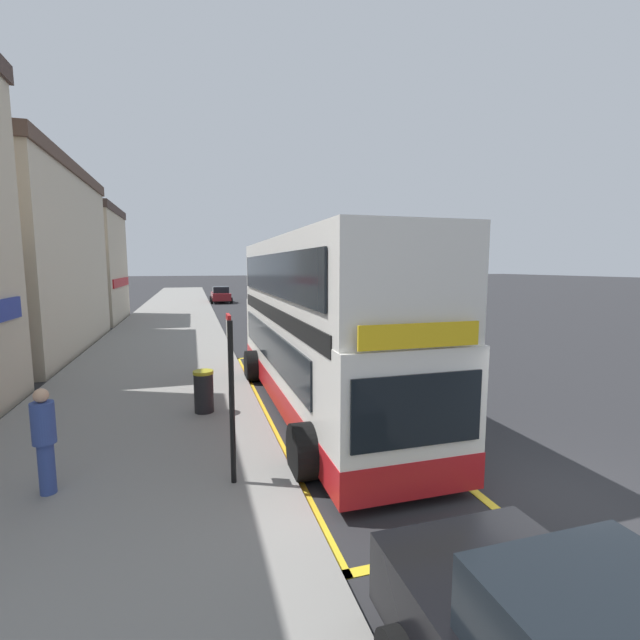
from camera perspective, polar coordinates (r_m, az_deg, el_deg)
ground_plane at (r=37.56m, az=-7.79°, el=1.41°), size 260.00×260.00×0.00m
pavement_near at (r=37.17m, az=-18.52°, el=1.15°), size 6.00×76.00×0.14m
double_decker_bus at (r=11.38m, az=-0.33°, el=-1.20°), size 3.15×10.69×4.40m
bus_bay_markings at (r=11.93m, az=-0.98°, el=-10.97°), size 2.87×12.95×0.01m
bus_stop_sign at (r=7.32m, az=-11.60°, el=-8.45°), size 0.09×0.51×2.78m
terrace_mid at (r=33.01m, az=-31.19°, el=6.27°), size 7.53×7.60×7.57m
parked_car_silver_kerbside at (r=22.67m, az=5.08°, el=-0.27°), size 2.09×4.20×1.62m
parked_car_maroon_behind at (r=44.93m, az=-12.90°, el=3.25°), size 2.09×4.20×1.62m
parked_car_navy_distant at (r=49.60m, az=-6.37°, el=3.74°), size 2.09×4.20×1.62m
pedestrian_waiting_near_sign at (r=8.21m, az=-32.47°, el=-12.83°), size 0.34×0.34×1.70m
litter_bin at (r=11.14m, az=-15.01°, el=-9.02°), size 0.49×0.49×1.04m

